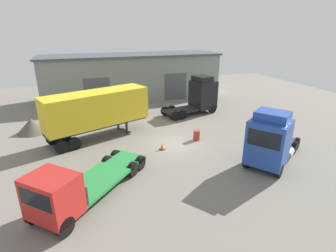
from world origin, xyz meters
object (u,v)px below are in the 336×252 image
Objects in this scene: container_trailer_grey at (97,110)px; traffic_cone at (162,147)px; tractor_unit_blue at (270,141)px; gravel_pile at (32,126)px; tractor_unit_black at (200,95)px; flatbed_truck_red at (72,188)px; oil_drum at (197,135)px.

traffic_cone is at bearing -62.97° from container_trailer_grey.
container_trailer_grey is (-10.92, 9.25, 0.71)m from tractor_unit_blue.
traffic_cone is (10.48, -7.61, -0.44)m from gravel_pile.
flatbed_truck_red is (-14.11, -13.88, -0.71)m from tractor_unit_black.
tractor_unit_blue reaches higher than flatbed_truck_red.
flatbed_truck_red is 8.46× the size of oil_drum.
tractor_unit_black reaches higher than tractor_unit_blue.
gravel_pile is 12.96m from traffic_cone.
container_trailer_grey reaches higher than traffic_cone.
oil_drum is (8.09, -3.36, -2.21)m from container_trailer_grey.
traffic_cone is at bearing 173.30° from flatbed_truck_red.
container_trailer_grey is 17.07× the size of traffic_cone.
tractor_unit_black is at bearing -1.49° from container_trailer_grey.
gravel_pile reaches higher than oil_drum.
oil_drum is at bearing 14.05° from traffic_cone.
container_trailer_grey is at bearing 157.43° from oil_drum.
container_trailer_grey is at bearing 137.49° from traffic_cone.
tractor_unit_black is 11.99× the size of traffic_cone.
gravel_pile is at bearing -120.32° from flatbed_truck_red.
tractor_unit_blue is 6.71m from oil_drum.
oil_drum is (-3.81, -7.46, -1.56)m from tractor_unit_black.
gravel_pile is at bearing 169.92° from tractor_unit_black.
tractor_unit_black is (0.99, 13.35, 0.06)m from tractor_unit_blue.
tractor_unit_blue reaches higher than oil_drum.
tractor_unit_black is 0.89× the size of flatbed_truck_red.
container_trailer_grey is 10.67× the size of oil_drum.
tractor_unit_black is at bearing 48.81° from traffic_cone.
oil_drum reaches higher than traffic_cone.
oil_drum is 3.59m from traffic_cone.
gravel_pile is 3.09× the size of oil_drum.
tractor_unit_blue is at bearing -64.36° from oil_drum.
gravel_pile is at bearing 129.60° from container_trailer_grey.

